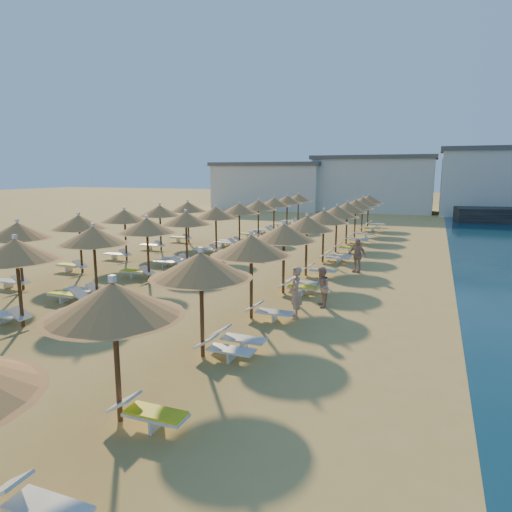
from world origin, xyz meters
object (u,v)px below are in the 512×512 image
at_px(beachgoer_c, 357,255).
at_px(parasol_row_east, 316,221).
at_px(parasol_row_west, 202,216).
at_px(beachgoer_b, 321,287).
at_px(beachgoer_a, 296,292).

bearing_deg(beachgoer_c, parasol_row_east, -160.59).
xyz_separation_m(parasol_row_east, parasol_row_west, (-6.94, 0.00, 0.00)).
relative_size(parasol_row_west, beachgoer_c, 24.62).
distance_m(beachgoer_c, beachgoer_b, 6.92).
relative_size(beachgoer_b, beachgoer_a, 0.84).
xyz_separation_m(parasol_row_east, beachgoer_c, (2.29, -0.13, -1.73)).
bearing_deg(beachgoer_a, beachgoer_b, 137.58).
height_order(beachgoer_c, beachgoer_a, beachgoer_a).
bearing_deg(parasol_row_west, beachgoer_b, -38.14).
xyz_separation_m(parasol_row_west, beachgoer_c, (9.23, -0.13, -1.73)).
height_order(parasol_row_west, beachgoer_b, parasol_row_west).
xyz_separation_m(parasol_row_west, beachgoer_a, (8.40, -8.68, -1.68)).
xyz_separation_m(parasol_row_east, beachgoer_b, (2.03, -7.04, -1.83)).
xyz_separation_m(beachgoer_b, beachgoer_a, (-0.56, -1.64, 0.15)).
height_order(parasol_row_east, beachgoer_a, parasol_row_east).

